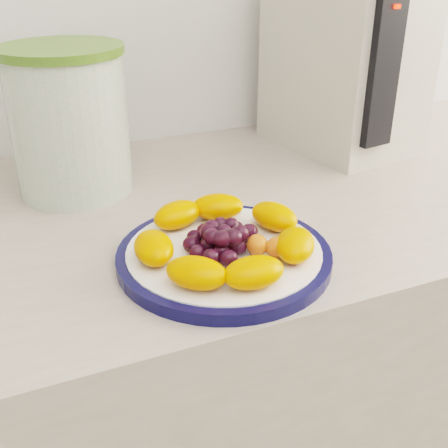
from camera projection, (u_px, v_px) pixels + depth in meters
name	position (u px, v px, depth m)	size (l,w,h in m)	color
counter	(232.00, 417.00, 1.04)	(3.50, 0.60, 0.90)	#AF9E90
cabinet_face	(232.00, 429.00, 1.05)	(3.48, 0.58, 0.84)	#906C55
plate_rim	(224.00, 256.00, 0.66)	(0.25, 0.25, 0.01)	#0B0D39
plate_face	(224.00, 255.00, 0.66)	(0.23, 0.23, 0.02)	white
canister	(70.00, 125.00, 0.81)	(0.17, 0.17, 0.20)	#2F5818
canister_lid	(60.00, 50.00, 0.76)	(0.17, 0.17, 0.01)	#4A6B23
appliance_body	(344.00, 56.00, 0.97)	(0.18, 0.25, 0.32)	beige
appliance_panel	(383.00, 70.00, 0.84)	(0.05, 0.02, 0.24)	black
appliance_led	(397.00, 6.00, 0.79)	(0.01, 0.01, 0.01)	#FF0C05
fruit_plate	(228.00, 238.00, 0.65)	(0.22, 0.21, 0.03)	#FF6E00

